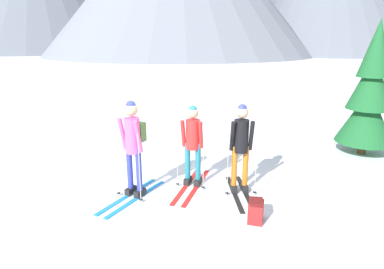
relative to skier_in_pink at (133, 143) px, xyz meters
The scene contains 6 objects.
ground_plane 1.45m from the skier_in_pink, 26.22° to the left, with size 400.00×400.00×0.00m, color white.
skier_in_pink is the anchor object (origin of this frame).
skier_in_red 1.22m from the skier_in_pink, 30.62° to the left, with size 0.62×1.79×1.68m.
skier_in_black 2.03m from the skier_in_pink, 12.06° to the left, with size 0.61×1.59×1.76m.
pine_tree_near 6.07m from the skier_in_pink, 30.18° to the left, with size 1.41×1.41×3.40m.
backpack_on_snow_front 2.50m from the skier_in_pink, 16.60° to the right, with size 0.28×0.35×0.38m.
Camera 1 is at (0.90, -6.03, 2.94)m, focal length 30.62 mm.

